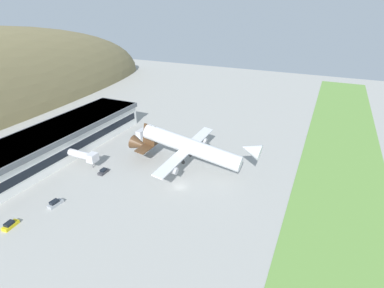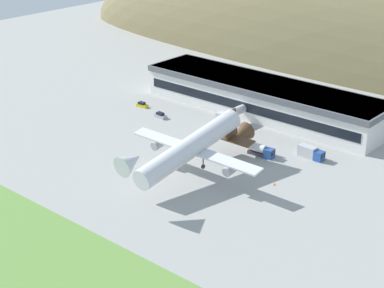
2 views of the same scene
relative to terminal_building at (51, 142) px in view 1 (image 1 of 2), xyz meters
name	(u,v)px [view 1 (image 1 of 2)]	position (x,y,z in m)	size (l,w,h in m)	color
ground_plane	(179,187)	(1.25, -51.00, -5.73)	(362.11, 362.11, 0.00)	#9E9E99
grass_strip_foreground	(340,229)	(1.25, -96.33, -5.69)	(325.90, 27.21, 0.08)	#669342
terminal_building	(51,142)	(0.00, 0.00, 0.00)	(80.79, 19.65, 10.11)	white
jetway_0	(84,156)	(-0.71, -15.70, -1.74)	(3.38, 11.48, 5.43)	silver
cargo_airplane	(189,147)	(12.99, -48.72, 2.22)	(38.96, 47.03, 12.32)	silver
service_car_0	(10,225)	(-32.84, -20.49, -5.07)	(4.15, 2.13, 1.59)	gold
service_car_1	(55,203)	(-21.55, -23.73, -5.05)	(4.40, 2.10, 1.65)	#999EA3
service_car_2	(103,171)	(-2.06, -24.46, -5.12)	(3.78, 1.86, 1.47)	#333338
fuel_truck	(144,146)	(18.45, -27.06, -4.23)	(7.55, 2.81, 3.18)	#264C99
box_truck	(143,133)	(29.29, -19.57, -4.26)	(7.40, 2.72, 3.06)	#264C99
traffic_cone_0	(187,142)	(31.09, -39.28, -5.45)	(0.52, 0.52, 0.58)	orange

